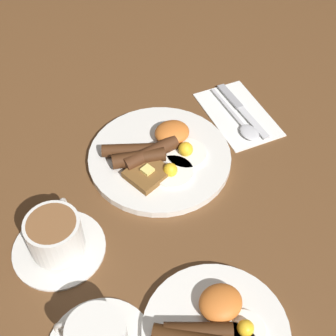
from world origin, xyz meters
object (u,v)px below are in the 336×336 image
breakfast_plate_near (159,156)px  teacup_near (56,238)px  breakfast_plate_far (215,330)px  knife (240,107)px  spoon (245,127)px

breakfast_plate_near → teacup_near: teacup_near is taller
breakfast_plate_far → knife: 0.51m
teacup_near → knife: size_ratio=0.83×
teacup_near → spoon: size_ratio=0.87×
breakfast_plate_near → spoon: breakfast_plate_near is taller
breakfast_plate_near → teacup_near: 0.26m
knife → spoon: (0.03, 0.06, 0.00)m
knife → spoon: bearing=-22.4°
breakfast_plate_near → knife: breakfast_plate_near is taller
teacup_near → breakfast_plate_near: bearing=-158.4°
breakfast_plate_near → spoon: 0.20m
breakfast_plate_far → breakfast_plate_near: bearing=-104.8°
breakfast_plate_near → knife: (-0.23, -0.05, -0.01)m
breakfast_plate_near → spoon: size_ratio=1.55×
breakfast_plate_near → breakfast_plate_far: bearing=75.2°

